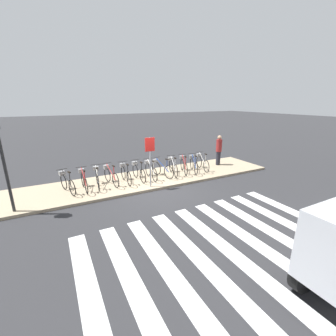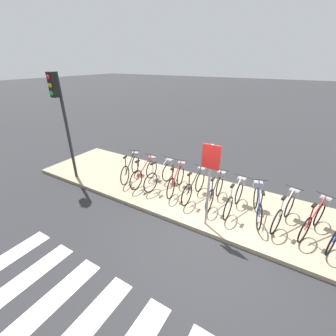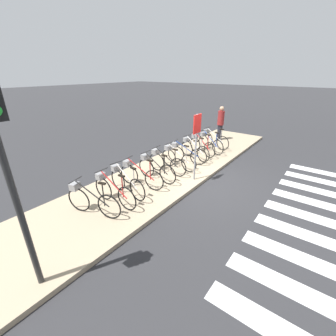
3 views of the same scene
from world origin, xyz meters
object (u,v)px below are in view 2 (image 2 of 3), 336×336
traffic_light (60,106)px  parked_bicycle_0 (131,166)px  parked_bicycle_4 (195,184)px  parked_bicycle_3 (177,178)px  parked_bicycle_9 (315,217)px  sign_post (210,173)px  parked_bicycle_7 (258,202)px  parked_bicycle_8 (285,209)px  parked_bicycle_1 (146,171)px  parked_bicycle_2 (161,174)px  parked_bicycle_6 (235,196)px  parked_bicycle_5 (216,189)px

traffic_light → parked_bicycle_0: bearing=32.0°
parked_bicycle_0 → parked_bicycle_4: bearing=0.1°
parked_bicycle_3 → parked_bicycle_9: (3.97, -0.04, 0.00)m
traffic_light → sign_post: traffic_light is taller
parked_bicycle_7 → parked_bicycle_3: bearing=178.3°
parked_bicycle_8 → sign_post: 2.37m
parked_bicycle_7 → parked_bicycle_1: bearing=-179.3°
parked_bicycle_9 → parked_bicycle_2: bearing=179.6°
parked_bicycle_3 → traffic_light: traffic_light is taller
parked_bicycle_8 → traffic_light: 7.45m
parked_bicycle_2 → parked_bicycle_6: same height
parked_bicycle_7 → traffic_light: size_ratio=0.43×
parked_bicycle_6 → parked_bicycle_1: bearing=-179.7°
parked_bicycle_0 → traffic_light: (-1.84, -1.15, 2.19)m
parked_bicycle_1 → parked_bicycle_8: (4.50, 0.07, 0.00)m
parked_bicycle_7 → parked_bicycle_9: same height
parked_bicycle_2 → parked_bicycle_1: bearing=-169.5°
parked_bicycle_7 → traffic_light: 6.80m
parked_bicycle_2 → parked_bicycle_3: (0.61, 0.01, 0.00)m
parked_bicycle_6 → parked_bicycle_7: same height
parked_bicycle_6 → parked_bicycle_9: 1.99m
parked_bicycle_0 → parked_bicycle_2: same height
parked_bicycle_4 → parked_bicycle_9: 3.27m
parked_bicycle_1 → parked_bicycle_9: same height
parked_bicycle_0 → parked_bicycle_2: 1.28m
parked_bicycle_8 → parked_bicycle_9: size_ratio=1.03×
parked_bicycle_0 → parked_bicycle_1: same height
parked_bicycle_1 → parked_bicycle_7: 3.80m
parked_bicycle_3 → parked_bicycle_4: same height
parked_bicycle_5 → parked_bicycle_7: same height
parked_bicycle_2 → parked_bicycle_9: size_ratio=1.05×
parked_bicycle_4 → traffic_light: traffic_light is taller
parked_bicycle_3 → parked_bicycle_6: size_ratio=0.99×
parked_bicycle_7 → parked_bicycle_9: 1.37m
parked_bicycle_1 → parked_bicycle_7: same height
parked_bicycle_0 → parked_bicycle_4: size_ratio=0.97×
parked_bicycle_4 → parked_bicycle_5: (0.67, 0.07, 0.00)m
parked_bicycle_4 → parked_bicycle_6: 1.29m
parked_bicycle_4 → parked_bicycle_3: bearing=174.0°
parked_bicycle_2 → parked_bicycle_9: same height
parked_bicycle_1 → parked_bicycle_5: bearing=2.5°
parked_bicycle_1 → parked_bicycle_8: 4.50m
parked_bicycle_5 → parked_bicycle_9: (2.60, -0.04, 0.00)m
parked_bicycle_6 → sign_post: size_ratio=0.73×
parked_bicycle_4 → parked_bicycle_5: same height
parked_bicycle_1 → sign_post: 3.13m
parked_bicycle_4 → parked_bicycle_5: size_ratio=1.00×
parked_bicycle_2 → parked_bicycle_7: same height
sign_post → parked_bicycle_5: bearing=97.8°
parked_bicycle_5 → parked_bicycle_4: bearing=-174.5°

